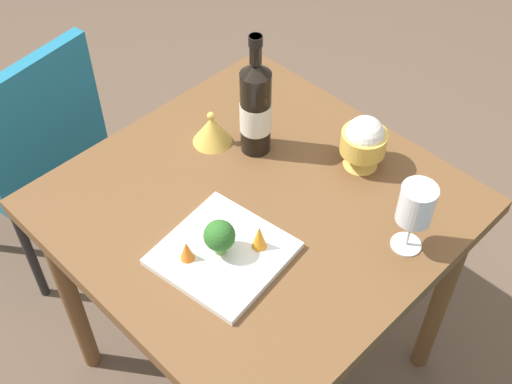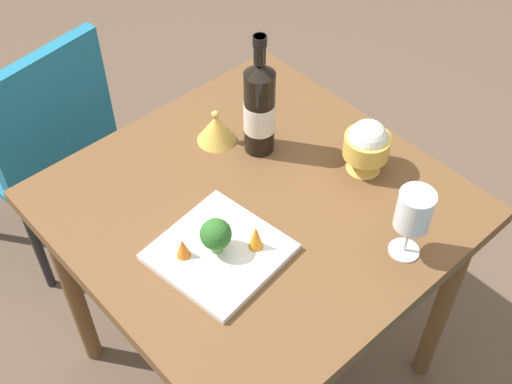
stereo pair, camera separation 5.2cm
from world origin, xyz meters
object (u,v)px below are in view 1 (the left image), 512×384
object	(u,v)px
broccoli_floret	(219,236)
carrot_garnish_left	(187,250)
wine_bottle	(256,107)
carrot_garnish_right	(259,237)
rice_bowl_lid	(212,130)
serving_plate	(223,254)
chair_by_wall	(33,143)
wine_glass	(416,206)
rice_bowl	(364,142)

from	to	relation	value
broccoli_floret	carrot_garnish_left	xyz separation A→B (m)	(-0.06, 0.04, -0.02)
wine_bottle	carrot_garnish_right	xyz separation A→B (m)	(-0.23, -0.24, -0.08)
wine_bottle	rice_bowl_lid	world-z (taller)	wine_bottle
serving_plate	carrot_garnish_left	world-z (taller)	carrot_garnish_left
wine_bottle	carrot_garnish_left	world-z (taller)	wine_bottle
wine_bottle	broccoli_floret	world-z (taller)	wine_bottle
chair_by_wall	wine_glass	xyz separation A→B (m)	(0.31, -1.10, 0.34)
serving_plate	carrot_garnish_left	bearing A→B (deg)	148.39
chair_by_wall	wine_glass	bearing A→B (deg)	-83.01
rice_bowl	carrot_garnish_right	xyz separation A→B (m)	(-0.37, -0.01, -0.03)
carrot_garnish_right	rice_bowl_lid	bearing A→B (deg)	63.41
carrot_garnish_left	rice_bowl_lid	bearing A→B (deg)	39.77
chair_by_wall	serving_plate	bearing A→B (deg)	-98.27
serving_plate	broccoli_floret	bearing A→B (deg)	125.57
wine_glass	rice_bowl_lid	distance (m)	0.56
serving_plate	rice_bowl	bearing A→B (deg)	-4.12
rice_bowl_lid	broccoli_floret	xyz separation A→B (m)	(-0.23, -0.28, 0.03)
broccoli_floret	carrot_garnish_right	bearing A→B (deg)	-35.93
wine_bottle	broccoli_floret	bearing A→B (deg)	-147.47
rice_bowl_lid	carrot_garnish_left	xyz separation A→B (m)	(-0.30, -0.25, 0.00)
chair_by_wall	rice_bowl_lid	size ratio (longest dim) A/B	8.50
carrot_garnish_right	wine_glass	bearing A→B (deg)	-42.23
rice_bowl	rice_bowl_lid	size ratio (longest dim) A/B	1.42
broccoli_floret	carrot_garnish_left	size ratio (longest dim) A/B	1.70
serving_plate	carrot_garnish_right	distance (m)	0.09
carrot_garnish_left	wine_glass	bearing A→B (deg)	-39.28
wine_glass	carrot_garnish_right	xyz separation A→B (m)	(-0.24, 0.22, -0.08)
carrot_garnish_left	broccoli_floret	bearing A→B (deg)	-29.94
wine_bottle	serving_plate	xyz separation A→B (m)	(-0.29, -0.19, -0.12)
broccoli_floret	carrot_garnish_left	distance (m)	0.08
wine_bottle	carrot_garnish_left	distance (m)	0.40
wine_glass	carrot_garnish_left	xyz separation A→B (m)	(-0.37, 0.30, -0.09)
rice_bowl	serving_plate	bearing A→B (deg)	175.88
carrot_garnish_right	carrot_garnish_left	bearing A→B (deg)	146.82
serving_plate	carrot_garnish_right	bearing A→B (deg)	-34.70
rice_bowl_lid	wine_glass	bearing A→B (deg)	-82.48
chair_by_wall	carrot_garnish_right	world-z (taller)	chair_by_wall
wine_glass	rice_bowl_lid	bearing A→B (deg)	97.52
carrot_garnish_left	carrot_garnish_right	bearing A→B (deg)	-33.18
wine_glass	rice_bowl	distance (m)	0.27
rice_bowl_lid	serving_plate	xyz separation A→B (m)	(-0.23, -0.29, -0.03)
wine_bottle	wine_glass	world-z (taller)	wine_bottle
wine_bottle	wine_glass	bearing A→B (deg)	-88.53
rice_bowl	broccoli_floret	xyz separation A→B (m)	(-0.43, 0.04, -0.01)
wine_bottle	rice_bowl	distance (m)	0.27
wine_bottle	broccoli_floret	distance (m)	0.35
wine_glass	broccoli_floret	xyz separation A→B (m)	(-0.31, 0.27, -0.06)
rice_bowl	rice_bowl_lid	world-z (taller)	rice_bowl
rice_bowl	rice_bowl_lid	distance (m)	0.38
chair_by_wall	rice_bowl	distance (m)	1.02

